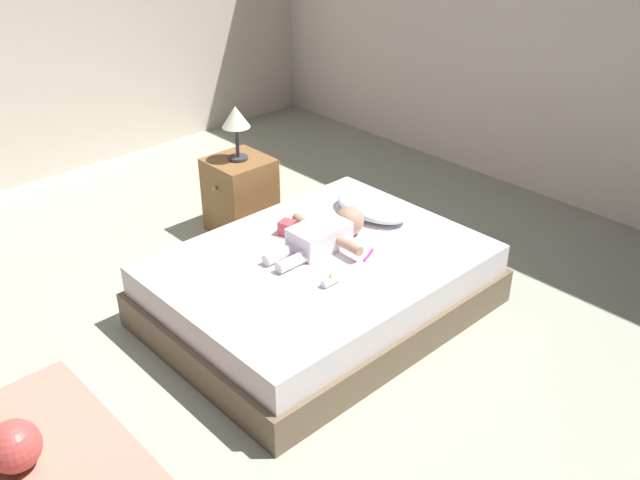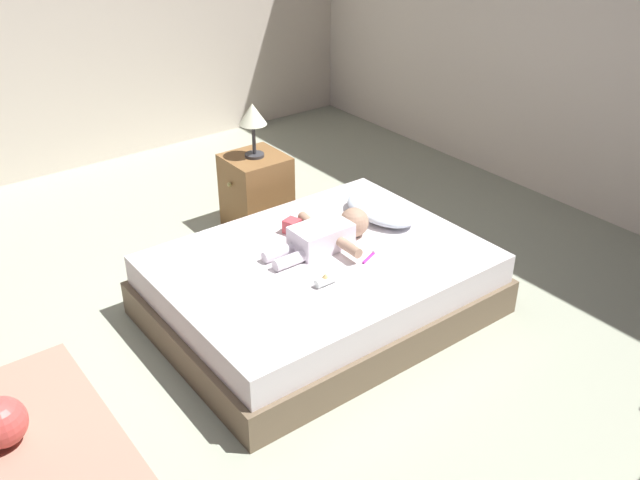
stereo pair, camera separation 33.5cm
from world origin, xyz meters
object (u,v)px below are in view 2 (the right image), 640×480
baby_bottle (325,281)px  toy_block (292,226)px  toy_ball (1,422)px  nightstand (256,192)px  toothbrush (370,256)px  lamp (253,117)px  bed (320,285)px  pillow (381,209)px  baby (328,234)px

baby_bottle → toy_block: bearing=161.6°
toy_ball → toy_block: (-0.26, 1.75, 0.29)m
nightstand → baby_bottle: (1.33, -0.43, 0.13)m
toothbrush → toy_ball: toothbrush is taller
nightstand → baby_bottle: nightstand is taller
toothbrush → toy_ball: 1.95m
nightstand → lamp: lamp is taller
toothbrush → bed: bearing=-131.1°
nightstand → toothbrush: bearing=-3.4°
toothbrush → lamp: (-1.26, 0.07, 0.42)m
pillow → lamp: (-0.93, -0.29, 0.37)m
toy_ball → toy_block: 1.79m
toothbrush → lamp: 1.33m
toy_block → toy_ball: bearing=-81.4°
bed → toy_ball: (-0.04, -1.71, -0.06)m
baby_bottle → baby: bearing=140.4°
toy_ball → baby_bottle: (0.29, 1.56, 0.28)m
nightstand → baby_bottle: bearing=-17.9°
bed → baby_bottle: 0.36m
toothbrush → pillow: bearing=131.7°
lamp → baby: bearing=-9.6°
toy_block → bed: bearing=-5.9°
baby → toothbrush: 0.27m
bed → nightstand: (-1.08, 0.28, 0.08)m
toothbrush → baby_bottle: bearing=-79.4°
toy_block → nightstand: bearing=162.4°
bed → pillow: (-0.15, 0.57, 0.24)m
nightstand → toy_block: 0.83m
bed → baby_bottle: baby_bottle is taller
toothbrush → lamp: lamp is taller
toothbrush → nightstand: nightstand is taller
pillow → toy_block: bearing=-106.7°
bed → baby_bottle: (0.24, -0.15, 0.22)m
bed → toy_ball: bed is taller
baby → toy_block: size_ratio=6.47×
toothbrush → baby_bottle: size_ratio=1.22×
toy_block → baby_bottle: (0.55, -0.18, -0.02)m
toy_block → baby_bottle: 0.58m
lamp → toy_block: (0.77, -0.25, -0.38)m
baby → toy_block: 0.25m
nightstand → baby_bottle: 1.40m
pillow → baby: (0.08, -0.46, 0.02)m
toy_block → lamp: bearing=162.4°
baby → nightstand: size_ratio=1.26×
lamp → nightstand: bearing=-90.0°
toy_ball → baby_bottle: baby_bottle is taller
nightstand → lamp: 0.53m
baby → toothbrush: (0.25, 0.10, -0.06)m
toothbrush → toy_block: size_ratio=1.32×
toy_ball → baby_bottle: bearing=79.5°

